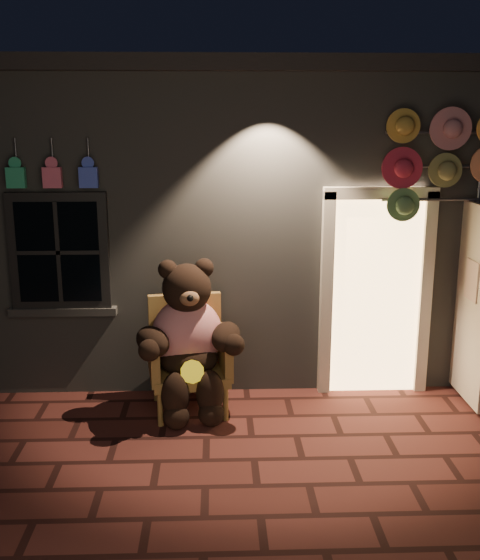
{
  "coord_description": "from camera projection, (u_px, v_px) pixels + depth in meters",
  "views": [
    {
      "loc": [
        -0.31,
        -5.09,
        2.87
      ],
      "look_at": [
        -0.09,
        1.0,
        1.35
      ],
      "focal_mm": 42.0,
      "sensor_mm": 36.0,
      "label": 1
    }
  ],
  "objects": [
    {
      "name": "ground",
      "position": [
        254.0,
        459.0,
        5.65
      ],
      "size": [
        60.0,
        60.0,
        0.0
      ],
      "primitive_type": "plane",
      "color": "#582621",
      "rests_on": "ground"
    },
    {
      "name": "wicker_armchair",
      "position": [
        188.0,
        354.0,
        6.56
      ],
      "size": [
        0.87,
        0.81,
        1.13
      ],
      "rotation": [
        0.0,
        0.0,
        0.15
      ],
      "color": "olive",
      "rests_on": "ground"
    },
    {
      "name": "teddy_bear",
      "position": [
        188.0,
        339.0,
        6.37
      ],
      "size": [
        1.11,
        0.93,
        1.54
      ],
      "rotation": [
        0.0,
        0.0,
        0.15
      ],
      "color": "red",
      "rests_on": "ground"
    },
    {
      "name": "hat_rack",
      "position": [
        462.0,
        158.0,
        6.36
      ],
      "size": [
        1.68,
        0.22,
        2.97
      ],
      "color": "#59595E",
      "rests_on": "ground"
    },
    {
      "name": "shop_building",
      "position": [
        238.0,
        201.0,
        9.09
      ],
      "size": [
        7.3,
        5.95,
        3.51
      ],
      "color": "slate",
      "rests_on": "ground"
    }
  ]
}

